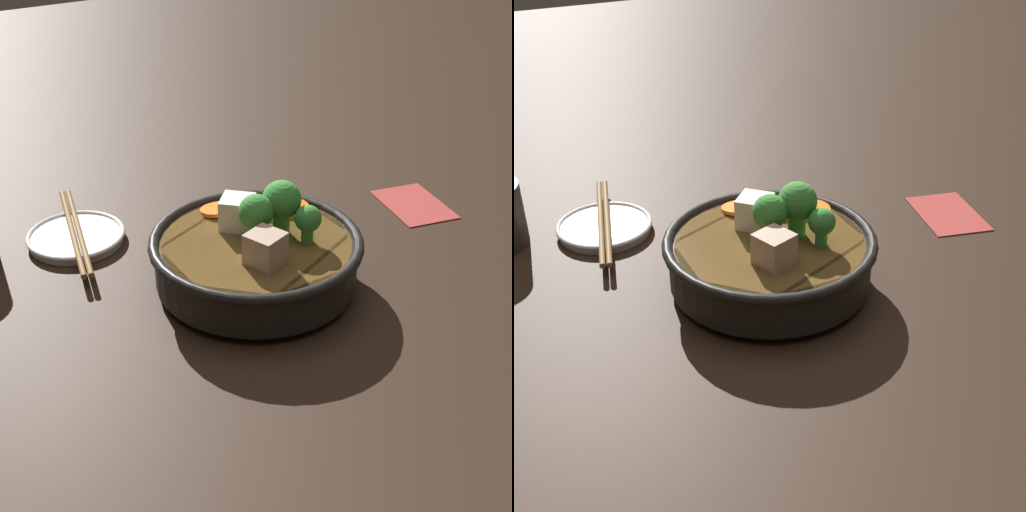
% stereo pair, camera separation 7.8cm
% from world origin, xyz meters
% --- Properties ---
extents(ground_plane, '(3.00, 3.00, 0.00)m').
position_xyz_m(ground_plane, '(0.00, 0.00, 0.00)').
color(ground_plane, black).
extents(stirfry_bowl, '(0.23, 0.23, 0.12)m').
position_xyz_m(stirfry_bowl, '(0.00, -0.00, 0.04)').
color(stirfry_bowl, black).
rests_on(stirfry_bowl, ground_plane).
extents(side_saucer, '(0.12, 0.12, 0.01)m').
position_xyz_m(side_saucer, '(0.20, 0.14, 0.01)').
color(side_saucer, white).
rests_on(side_saucer, ground_plane).
extents(napkin, '(0.12, 0.10, 0.00)m').
position_xyz_m(napkin, '(0.05, -0.29, 0.00)').
color(napkin, '#A33833').
rests_on(napkin, ground_plane).
extents(chopsticks_pair, '(0.22, 0.06, 0.01)m').
position_xyz_m(chopsticks_pair, '(0.20, 0.14, 0.02)').
color(chopsticks_pair, olive).
rests_on(chopsticks_pair, side_saucer).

